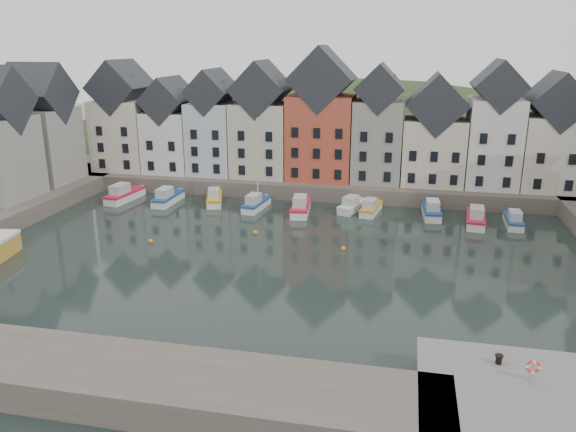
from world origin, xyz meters
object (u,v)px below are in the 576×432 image
(boat_a, at_px, (124,195))
(boat_d, at_px, (256,203))
(life_ring_post, at_px, (533,367))
(mooring_bollard, at_px, (499,359))

(boat_a, relative_size, boat_d, 0.61)
(life_ring_post, bearing_deg, boat_d, 125.52)
(boat_a, height_order, boat_d, boat_d)
(boat_a, distance_m, life_ring_post, 56.81)
(boat_d, height_order, mooring_bollard, boat_d)
(boat_a, distance_m, mooring_bollard, 54.68)
(mooring_bollard, bearing_deg, boat_d, 124.97)
(boat_d, bearing_deg, life_ring_post, -48.27)
(life_ring_post, bearing_deg, boat_a, 140.39)
(boat_a, distance_m, boat_d, 18.11)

